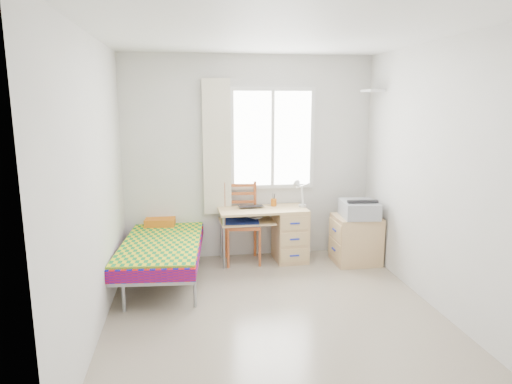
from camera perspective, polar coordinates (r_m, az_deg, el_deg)
The scene contains 17 objects.
floor at distance 4.60m, azimuth 2.29°, elevation -14.84°, with size 3.50×3.50×0.00m, color #BCAD93.
ceiling at distance 4.17m, azimuth 2.59°, elevation 19.22°, with size 3.50×3.50×0.00m, color white.
wall_back at distance 5.90m, azimuth -0.86°, elevation 4.24°, with size 3.20×3.20×0.00m, color silver.
wall_left at distance 4.19m, azimuth -19.57°, elevation 0.68°, with size 3.50×3.50×0.00m, color silver.
wall_right at distance 4.76m, azimuth 21.68°, elevation 1.74°, with size 3.50×3.50×0.00m, color silver.
window at distance 5.90m, azimuth 2.08°, elevation 6.68°, with size 1.10×0.04×1.30m.
curtain at distance 5.77m, azimuth -4.92°, elevation 5.54°, with size 0.35×0.05×1.70m, color #F0E9C6.
floating_shelf at distance 5.91m, azimuth 14.40°, elevation 12.17°, with size 0.20×0.32×0.03m, color white.
bed at distance 5.45m, azimuth -11.57°, elevation -6.36°, with size 1.02×1.93×0.81m.
desk at distance 5.89m, azimuth 3.60°, elevation -4.96°, with size 1.12×0.54×0.69m.
chair at distance 5.80m, azimuth -1.76°, elevation -3.25°, with size 0.47×0.47×1.02m.
cabinet at distance 5.95m, azimuth 12.34°, elevation -5.81°, with size 0.56×0.49×0.60m.
printer at distance 5.82m, azimuth 12.75°, elevation -2.04°, with size 0.46×0.52×0.21m.
laptop at distance 5.75m, azimuth -0.54°, elevation -1.97°, with size 0.32×0.20×0.03m, color black.
pen_cup at distance 5.90m, azimuth 2.22°, elevation -1.31°, with size 0.07×0.07×0.09m, color orange.
task_lamp at distance 5.71m, azimuth 5.54°, elevation 0.18°, with size 0.22×0.31×0.38m.
book at distance 5.72m, azimuth -0.80°, elevation -3.22°, with size 0.14×0.19×0.01m, color gray.
Camera 1 is at (-0.80, -4.05, 2.03)m, focal length 32.00 mm.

